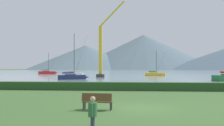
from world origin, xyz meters
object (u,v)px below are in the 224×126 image
(sailboat_slip_3, at_px, (72,77))
(dock_crane, at_px, (102,53))
(person_seated_viewer, at_px, (93,111))
(sailboat_slip_0, at_px, (73,74))
(sailboat_slip_2, at_px, (155,74))
(park_bench_near_path, at_px, (97,100))
(sailboat_slip_1, at_px, (47,72))

(sailboat_slip_3, distance_m, dock_crane, 13.81)
(person_seated_viewer, height_order, dock_crane, dock_crane)
(sailboat_slip_0, height_order, sailboat_slip_2, sailboat_slip_2)
(sailboat_slip_3, relative_size, person_seated_viewer, 7.80)
(sailboat_slip_0, xyz_separation_m, park_bench_near_path, (16.37, -59.58, -0.02))
(sailboat_slip_0, distance_m, sailboat_slip_2, 25.67)
(sailboat_slip_3, relative_size, dock_crane, 0.49)
(person_seated_viewer, bearing_deg, sailboat_slip_3, 104.23)
(sailboat_slip_1, bearing_deg, sailboat_slip_2, -43.66)
(dock_crane, bearing_deg, sailboat_slip_3, -112.19)
(sailboat_slip_1, xyz_separation_m, park_bench_near_path, (31.74, -78.93, -0.10))
(park_bench_near_path, bearing_deg, sailboat_slip_1, 116.99)
(sailboat_slip_2, bearing_deg, sailboat_slip_1, 149.35)
(sailboat_slip_0, bearing_deg, sailboat_slip_1, 114.01)
(sailboat_slip_0, xyz_separation_m, dock_crane, (10.68, -12.52, 5.64))
(park_bench_near_path, distance_m, person_seated_viewer, 3.99)
(dock_crane, bearing_deg, sailboat_slip_0, 130.47)
(sailboat_slip_1, xyz_separation_m, person_seated_viewer, (32.14, -82.90, 0.05))
(sailboat_slip_1, distance_m, dock_crane, 41.54)
(sailboat_slip_2, distance_m, person_seated_viewer, 64.17)
(sailboat_slip_0, distance_m, dock_crane, 17.40)
(sailboat_slip_2, bearing_deg, person_seated_viewer, -103.39)
(person_seated_viewer, relative_size, dock_crane, 0.06)
(sailboat_slip_0, distance_m, sailboat_slip_3, 24.91)
(sailboat_slip_1, distance_m, park_bench_near_path, 85.08)
(sailboat_slip_0, xyz_separation_m, sailboat_slip_2, (25.67, 0.00, -0.00))
(sailboat_slip_0, relative_size, dock_crane, 0.37)
(sailboat_slip_2, relative_size, park_bench_near_path, 4.40)
(sailboat_slip_1, bearing_deg, park_bench_near_path, -86.51)
(sailboat_slip_2, relative_size, dock_crane, 0.39)
(sailboat_slip_2, relative_size, sailboat_slip_3, 0.79)
(sailboat_slip_1, height_order, sailboat_slip_2, sailboat_slip_1)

